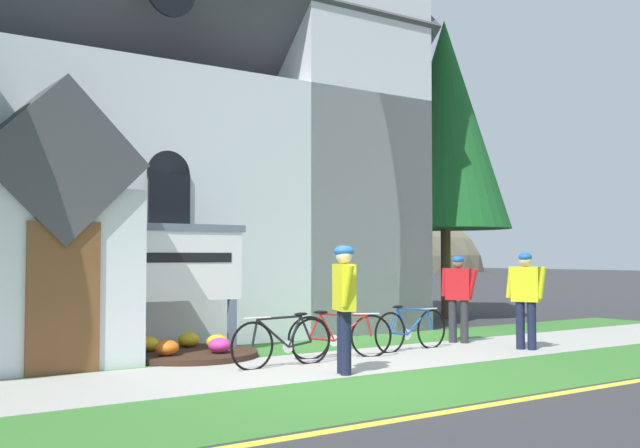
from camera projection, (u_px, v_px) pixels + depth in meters
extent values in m
plane|color=#333335|center=(211.00, 350.00, 13.09)|extent=(140.00, 140.00, 0.00)
cube|color=#A8A59E|center=(251.00, 372.00, 10.56)|extent=(32.00, 2.35, 0.01)
cube|color=#38722D|center=(349.00, 397.00, 8.69)|extent=(32.00, 2.21, 0.01)
cube|color=#38722D|center=(189.00, 356.00, 12.22)|extent=(24.00, 1.71, 0.01)
cube|color=yellow|center=(423.00, 416.00, 7.66)|extent=(28.00, 0.16, 0.01)
cube|color=silver|center=(91.00, 214.00, 16.42)|extent=(12.41, 8.28, 5.05)
cube|color=#424247|center=(94.00, 23.00, 16.59)|extent=(12.91, 8.43, 8.43)
cube|color=silver|center=(330.00, 69.00, 17.11)|extent=(3.22, 3.22, 11.73)
cube|color=silver|center=(47.00, 278.00, 11.04)|extent=(2.40, 1.60, 2.60)
cube|color=#424247|center=(49.00, 166.00, 11.11)|extent=(2.40, 1.80, 2.40)
cube|color=brown|center=(64.00, 298.00, 10.36)|extent=(1.00, 0.06, 2.10)
cube|color=black|center=(169.00, 228.00, 12.98)|extent=(0.76, 0.06, 1.90)
cone|color=black|center=(169.00, 173.00, 13.02)|extent=(0.80, 0.06, 0.80)
cube|color=slate|center=(134.00, 331.00, 11.78)|extent=(0.12, 0.12, 0.89)
cube|color=slate|center=(232.00, 326.00, 12.75)|extent=(0.12, 0.12, 0.89)
cube|color=white|center=(185.00, 266.00, 12.31)|extent=(2.05, 0.10, 1.13)
cube|color=slate|center=(186.00, 228.00, 12.33)|extent=(2.17, 0.14, 0.12)
cube|color=black|center=(187.00, 258.00, 12.27)|extent=(1.64, 0.03, 0.16)
cylinder|color=#382319|center=(190.00, 354.00, 12.07)|extent=(2.16, 2.16, 0.10)
ellipsoid|color=gold|center=(217.00, 342.00, 12.32)|extent=(0.36, 0.36, 0.24)
ellipsoid|color=gold|center=(189.00, 340.00, 12.65)|extent=(0.36, 0.36, 0.24)
ellipsoid|color=gold|center=(148.00, 344.00, 12.01)|extent=(0.36, 0.36, 0.24)
ellipsoid|color=orange|center=(167.00, 348.00, 11.53)|extent=(0.36, 0.36, 0.24)
ellipsoid|color=#CC338C|center=(220.00, 345.00, 11.85)|extent=(0.36, 0.36, 0.24)
torus|color=black|center=(309.00, 338.00, 11.85)|extent=(0.67, 0.26, 0.70)
torus|color=black|center=(371.00, 336.00, 12.13)|extent=(0.67, 0.26, 0.70)
cylinder|color=#A51E19|center=(350.00, 328.00, 12.04)|extent=(0.54, 0.22, 0.42)
cylinder|color=#A51E19|center=(344.00, 315.00, 12.02)|extent=(0.73, 0.29, 0.07)
cylinder|color=#A51E19|center=(327.00, 327.00, 11.93)|extent=(0.26, 0.12, 0.44)
cylinder|color=#A51E19|center=(322.00, 339.00, 11.90)|extent=(0.41, 0.17, 0.09)
cylinder|color=#A51E19|center=(315.00, 326.00, 11.88)|extent=(0.22, 0.11, 0.39)
cylinder|color=#A51E19|center=(369.00, 326.00, 12.12)|extent=(0.12, 0.07, 0.35)
ellipsoid|color=black|center=(321.00, 312.00, 11.91)|extent=(0.25, 0.15, 0.05)
cylinder|color=silver|center=(366.00, 314.00, 12.12)|extent=(0.42, 0.17, 0.03)
cylinder|color=silver|center=(334.00, 341.00, 11.96)|extent=(0.18, 0.08, 0.18)
torus|color=black|center=(390.00, 333.00, 12.63)|extent=(0.70, 0.08, 0.70)
torus|color=black|center=(431.00, 329.00, 13.26)|extent=(0.70, 0.08, 0.70)
cylinder|color=#194CA5|center=(418.00, 322.00, 13.05)|extent=(0.55, 0.07, 0.42)
cylinder|color=#194CA5|center=(413.00, 309.00, 12.99)|extent=(0.75, 0.09, 0.10)
cylinder|color=#194CA5|center=(402.00, 322.00, 12.82)|extent=(0.26, 0.05, 0.47)
cylinder|color=#194CA5|center=(399.00, 334.00, 12.76)|extent=(0.41, 0.06, 0.09)
cylinder|color=#194CA5|center=(394.00, 321.00, 12.70)|extent=(0.22, 0.05, 0.42)
cylinder|color=#194CA5|center=(430.00, 320.00, 13.24)|extent=(0.12, 0.04, 0.35)
ellipsoid|color=black|center=(398.00, 307.00, 12.76)|extent=(0.24, 0.10, 0.05)
cylinder|color=silver|center=(428.00, 309.00, 13.23)|extent=(0.44, 0.06, 0.03)
cylinder|color=silver|center=(407.00, 334.00, 12.88)|extent=(0.18, 0.03, 0.18)
torus|color=black|center=(311.00, 341.00, 11.35)|extent=(0.71, 0.05, 0.71)
torus|color=black|center=(252.00, 346.00, 10.74)|extent=(0.71, 0.05, 0.71)
cylinder|color=black|center=(273.00, 333.00, 10.95)|extent=(0.56, 0.05, 0.46)
cylinder|color=black|center=(280.00, 318.00, 11.03)|extent=(0.76, 0.05, 0.05)
cylinder|color=black|center=(295.00, 331.00, 11.18)|extent=(0.26, 0.04, 0.46)
cylinder|color=black|center=(300.00, 344.00, 11.22)|extent=(0.42, 0.05, 0.09)
cylinder|color=black|center=(306.00, 329.00, 11.30)|extent=(0.22, 0.04, 0.41)
cylinder|color=black|center=(255.00, 333.00, 10.77)|extent=(0.12, 0.04, 0.39)
ellipsoid|color=black|center=(301.00, 314.00, 11.25)|extent=(0.24, 0.09, 0.05)
cylinder|color=silver|center=(257.00, 318.00, 10.80)|extent=(0.44, 0.04, 0.03)
cylinder|color=silver|center=(288.00, 347.00, 11.10)|extent=(0.18, 0.02, 0.18)
cylinder|color=#191E38|center=(532.00, 326.00, 12.98)|extent=(0.15, 0.15, 0.83)
cylinder|color=#191E38|center=(520.00, 326.00, 13.08)|extent=(0.15, 0.15, 0.83)
cube|color=yellow|center=(526.00, 284.00, 13.06)|extent=(0.38, 0.51, 0.61)
sphere|color=beige|center=(525.00, 260.00, 13.07)|extent=(0.21, 0.21, 0.21)
ellipsoid|color=#1E59B2|center=(525.00, 257.00, 13.08)|extent=(0.34, 0.32, 0.15)
cylinder|color=yellow|center=(542.00, 283.00, 12.88)|extent=(0.09, 0.18, 0.55)
cylinder|color=yellow|center=(510.00, 282.00, 13.23)|extent=(0.09, 0.16, 0.55)
cylinder|color=#2D2D33|center=(453.00, 321.00, 14.08)|extent=(0.15, 0.15, 0.81)
cylinder|color=#2D2D33|center=(464.00, 322.00, 14.00)|extent=(0.15, 0.15, 0.81)
cube|color=red|center=(458.00, 284.00, 14.07)|extent=(0.41, 0.49, 0.59)
sphere|color=#936B51|center=(458.00, 263.00, 14.09)|extent=(0.21, 0.21, 0.21)
ellipsoid|color=#1E59B2|center=(458.00, 260.00, 14.09)|extent=(0.34, 0.32, 0.15)
cylinder|color=red|center=(444.00, 282.00, 14.22)|extent=(0.09, 0.11, 0.53)
cylinder|color=red|center=(473.00, 283.00, 13.92)|extent=(0.09, 0.24, 0.53)
cylinder|color=#191E38|center=(342.00, 342.00, 10.40)|extent=(0.15, 0.15, 0.88)
cylinder|color=#191E38|center=(346.00, 343.00, 10.24)|extent=(0.15, 0.15, 0.88)
cube|color=yellow|center=(344.00, 287.00, 10.36)|extent=(0.36, 0.53, 0.64)
sphere|color=beige|center=(344.00, 256.00, 10.37)|extent=(0.23, 0.23, 0.23)
ellipsoid|color=#1E59B2|center=(344.00, 251.00, 10.38)|extent=(0.35, 0.32, 0.16)
cylinder|color=yellow|center=(341.00, 284.00, 10.65)|extent=(0.09, 0.23, 0.58)
cylinder|color=yellow|center=(348.00, 286.00, 10.06)|extent=(0.09, 0.23, 0.58)
cylinder|color=#4C3823|center=(446.00, 274.00, 19.62)|extent=(0.26, 0.26, 2.33)
cone|color=#195623|center=(445.00, 124.00, 19.78)|extent=(3.39, 3.39, 5.51)
ellipsoid|color=#847A5B|center=(73.00, 275.00, 62.93)|extent=(89.34, 39.30, 24.13)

